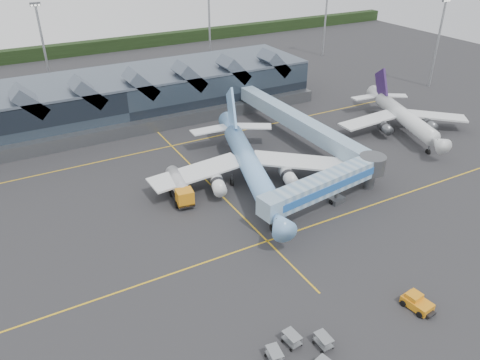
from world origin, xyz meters
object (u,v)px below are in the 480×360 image
main_airliner (249,163)px  pushback_tug (417,302)px  regional_jet (402,115)px  jet_bridge (334,181)px  fuel_truck (178,185)px

main_airliner → pushback_tug: size_ratio=9.78×
main_airliner → regional_jet: 39.73m
regional_jet → main_airliner: bearing=-155.2°
regional_jet → pushback_tug: 53.94m
jet_bridge → fuel_truck: 24.61m
regional_jet → pushback_tug: regional_jet is taller
regional_jet → fuel_truck: 51.64m
jet_bridge → regional_jet: bearing=19.5°
main_airliner → jet_bridge: bearing=-40.8°
regional_jet → pushback_tug: (-37.23, -38.95, -2.63)m
jet_bridge → fuel_truck: (-19.99, 14.19, -2.21)m
regional_jet → jet_bridge: regional_jet is taller
regional_jet → jet_bridge: bearing=-133.6°
main_airliner → pushback_tug: (2.30, -34.93, -2.98)m
jet_bridge → pushback_tug: jet_bridge is taller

